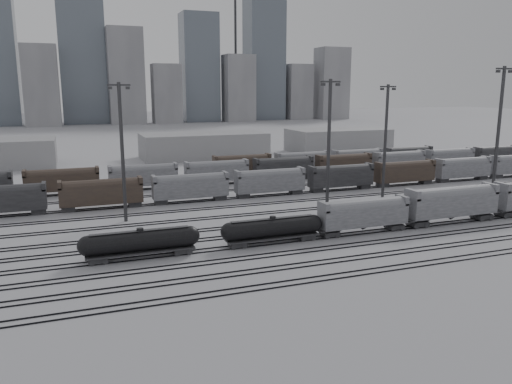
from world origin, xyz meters
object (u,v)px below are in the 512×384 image
object	(u,v)px
light_mast_c	(329,143)
hopper_car_b	(452,201)
hopper_car_a	(364,213)
tank_car_a	(141,242)
tank_car_b	(273,228)

from	to	relation	value
light_mast_c	hopper_car_b	bearing A→B (deg)	-40.28
hopper_car_a	light_mast_c	world-z (taller)	light_mast_c
tank_car_a	hopper_car_a	world-z (taller)	hopper_car_a
tank_car_b	light_mast_c	size ratio (longest dim) A/B	0.66
tank_car_a	hopper_car_b	world-z (taller)	hopper_car_b
tank_car_a	hopper_car_a	distance (m)	34.17
tank_car_b	hopper_car_b	distance (m)	32.34
tank_car_a	tank_car_b	size ratio (longest dim) A/B	1.02
hopper_car_a	hopper_car_b	xyz separation A→B (m)	(17.05, 0.00, 0.47)
tank_car_b	light_mast_c	distance (m)	23.61
hopper_car_a	hopper_car_b	world-z (taller)	hopper_car_b
tank_car_b	hopper_car_a	world-z (taller)	hopper_car_a
tank_car_b	hopper_car_b	world-z (taller)	hopper_car_b
hopper_car_b	tank_car_a	bearing A→B (deg)	180.00
tank_car_b	hopper_car_a	bearing A→B (deg)	0.00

